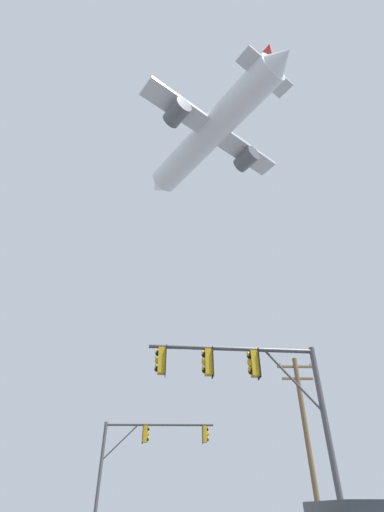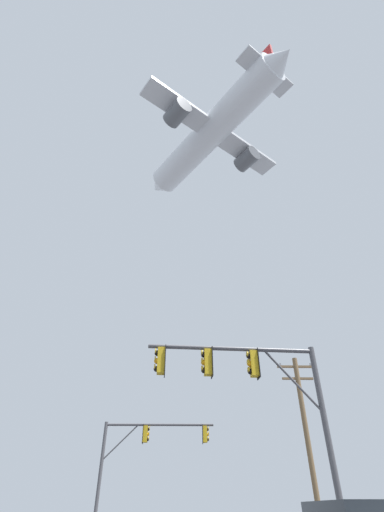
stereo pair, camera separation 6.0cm
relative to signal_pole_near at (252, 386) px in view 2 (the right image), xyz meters
The scene contains 4 objects.
signal_pole_near is the anchor object (origin of this frame).
signal_pole_far 12.41m from the signal_pole_near, 112.92° to the left, with size 6.64×0.48×5.90m.
utility_pole 9.64m from the signal_pole_near, 64.14° to the left, with size 2.20×0.28×8.98m.
airplane 44.36m from the signal_pole_near, 87.68° to the left, with size 20.29×25.14×7.84m.
Camera 2 is at (0.90, -4.35, 1.47)m, focal length 25.78 mm.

